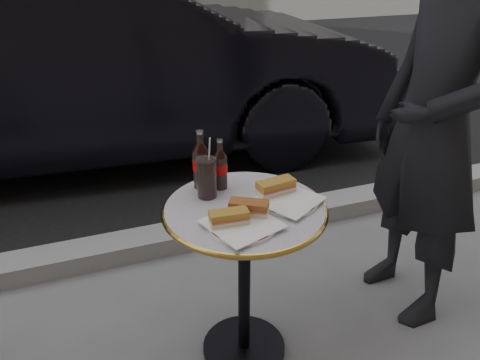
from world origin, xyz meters
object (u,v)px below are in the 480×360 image
object	(u,v)px
cola_bottle_left	(201,159)
cola_glass	(207,178)
bistro_table	(244,284)
plate_left	(242,226)
cola_bottle_right	(220,164)
plate_right	(288,201)
parked_car	(95,63)
pedestrian	(434,131)

from	to	relation	value
cola_bottle_left	cola_glass	world-z (taller)	cola_bottle_left
bistro_table	cola_bottle_left	size ratio (longest dim) A/B	3.03
plate_left	cola_bottle_left	distance (m)	0.36
cola_bottle_right	cola_glass	bearing A→B (deg)	-144.63
plate_right	cola_glass	bearing A→B (deg)	150.08
plate_right	cola_glass	distance (m)	0.32
bistro_table	cola_glass	bearing A→B (deg)	130.69
plate_right	cola_bottle_left	world-z (taller)	cola_bottle_left
parked_car	pedestrian	bearing A→B (deg)	-149.38
plate_left	pedestrian	xyz separation A→B (m)	(0.94, 0.17, 0.16)
cola_bottle_left	cola_bottle_right	bearing A→B (deg)	-26.21
plate_right	cola_bottle_right	bearing A→B (deg)	134.01
pedestrian	parked_car	bearing A→B (deg)	-154.91
cola_bottle_left	pedestrian	bearing A→B (deg)	-9.73
bistro_table	parked_car	size ratio (longest dim) A/B	0.16
parked_car	pedestrian	xyz separation A→B (m)	(1.20, -2.43, 0.13)
cola_bottle_left	cola_bottle_right	xyz separation A→B (m)	(0.07, -0.03, -0.02)
plate_left	parked_car	distance (m)	2.62
bistro_table	plate_right	bearing A→B (deg)	-10.65
plate_right	pedestrian	size ratio (longest dim) A/B	0.13
bistro_table	plate_right	xyz separation A→B (m)	(0.16, -0.03, 0.37)
bistro_table	cola_bottle_left	world-z (taller)	cola_bottle_left
plate_left	cola_bottle_right	size ratio (longest dim) A/B	1.14
plate_right	parked_car	bearing A→B (deg)	101.11
plate_left	pedestrian	bearing A→B (deg)	10.50
pedestrian	cola_bottle_left	bearing A→B (deg)	-100.99
plate_left	cola_glass	bearing A→B (deg)	100.69
bistro_table	pedestrian	distance (m)	1.03
plate_left	cola_bottle_left	world-z (taller)	cola_bottle_left
bistro_table	cola_glass	xyz separation A→B (m)	(-0.11, 0.13, 0.45)
parked_car	cola_glass	bearing A→B (deg)	-170.38
plate_left	parked_car	world-z (taller)	parked_car
plate_left	cola_glass	size ratio (longest dim) A/B	1.48
bistro_table	cola_bottle_right	world-z (taller)	cola_bottle_right
cola_bottle_right	parked_car	distance (m)	2.31
plate_right	pedestrian	xyz separation A→B (m)	(0.71, 0.07, 0.16)
plate_left	pedestrian	size ratio (longest dim) A/B	0.13
plate_left	cola_bottle_right	distance (m)	0.32
plate_left	cola_glass	world-z (taller)	cola_glass
cola_glass	cola_bottle_right	bearing A→B (deg)	35.37
cola_bottle_left	cola_glass	xyz separation A→B (m)	(-0.00, -0.08, -0.04)
bistro_table	cola_glass	size ratio (longest dim) A/B	4.56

